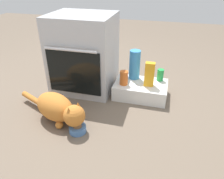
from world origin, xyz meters
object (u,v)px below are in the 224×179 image
(juice_carton, at_px, (149,74))
(soda_can, at_px, (160,75))
(food_bowl, at_px, (78,128))
(cat, at_px, (58,108))
(pantry_cabinet, at_px, (141,90))
(oven, at_px, (84,53))
(sauce_jar, at_px, (124,78))
(water_bottle, at_px, (135,65))

(juice_carton, bearing_deg, soda_can, 55.10)
(food_bowl, height_order, cat, cat)
(juice_carton, bearing_deg, pantry_cabinet, 162.09)
(pantry_cabinet, xyz_separation_m, food_bowl, (-0.41, -0.69, -0.04))
(food_bowl, bearing_deg, oven, 106.09)
(cat, xyz_separation_m, juice_carton, (0.69, 0.57, 0.13))
(soda_can, relative_size, sauce_jar, 0.86)
(food_bowl, relative_size, water_bottle, 0.46)
(oven, bearing_deg, soda_can, 5.63)
(soda_can, bearing_deg, cat, -137.77)
(oven, xyz_separation_m, soda_can, (0.79, 0.08, -0.18))
(oven, xyz_separation_m, pantry_cabinet, (0.61, -0.04, -0.32))
(cat, bearing_deg, water_bottle, 77.24)
(oven, xyz_separation_m, cat, (0.00, -0.64, -0.26))
(soda_can, relative_size, water_bottle, 0.40)
(food_bowl, bearing_deg, sauce_jar, 68.90)
(cat, relative_size, soda_can, 6.43)
(juice_carton, bearing_deg, sauce_jar, -170.80)
(cat, xyz_separation_m, sauce_jar, (0.45, 0.53, 0.08))
(pantry_cabinet, relative_size, food_bowl, 3.79)
(water_bottle, bearing_deg, food_bowl, -111.74)
(oven, relative_size, cat, 1.01)
(oven, relative_size, pantry_cabinet, 1.49)
(oven, height_order, pantry_cabinet, oven)
(food_bowl, bearing_deg, cat, 156.11)
(pantry_cabinet, bearing_deg, sauce_jar, -158.71)
(soda_can, bearing_deg, water_bottle, -176.82)
(oven, bearing_deg, pantry_cabinet, -3.68)
(sauce_jar, bearing_deg, pantry_cabinet, 21.29)
(sauce_jar, bearing_deg, cat, -129.94)
(food_bowl, bearing_deg, juice_carton, 53.96)
(cat, distance_m, soda_can, 1.07)
(water_bottle, bearing_deg, sauce_jar, -114.08)
(soda_can, relative_size, juice_carton, 0.50)
(food_bowl, height_order, sauce_jar, sauce_jar)
(food_bowl, height_order, juice_carton, juice_carton)
(oven, distance_m, food_bowl, 0.84)
(water_bottle, xyz_separation_m, juice_carton, (0.17, -0.13, -0.03))
(oven, relative_size, sauce_jar, 5.58)
(sauce_jar, xyz_separation_m, water_bottle, (0.07, 0.17, 0.08))
(water_bottle, bearing_deg, soda_can, 3.18)
(pantry_cabinet, distance_m, water_bottle, 0.26)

